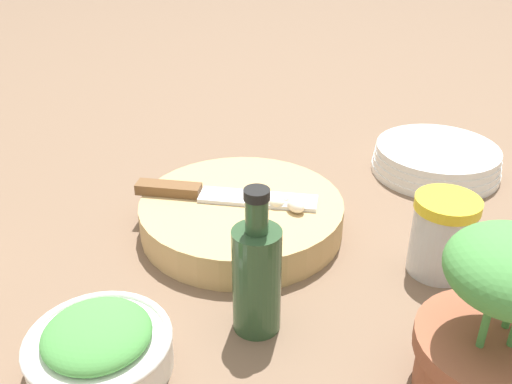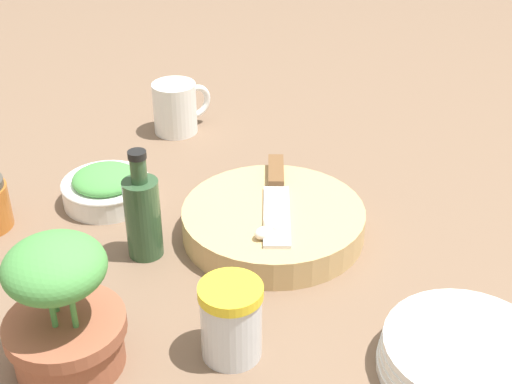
{
  "view_description": "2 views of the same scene",
  "coord_description": "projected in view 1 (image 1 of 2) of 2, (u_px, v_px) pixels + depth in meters",
  "views": [
    {
      "loc": [
        0.39,
        0.38,
        0.38
      ],
      "look_at": [
        -0.04,
        -0.03,
        0.05
      ],
      "focal_mm": 40.0,
      "sensor_mm": 36.0,
      "label": 1
    },
    {
      "loc": [
        -0.46,
        0.63,
        0.55
      ],
      "look_at": [
        -0.0,
        -0.03,
        0.06
      ],
      "focal_mm": 50.0,
      "sensor_mm": 36.0,
      "label": 2
    }
  ],
  "objects": [
    {
      "name": "ground_plane",
      "position": [
        251.0,
        250.0,
        0.66
      ],
      "size": [
        5.0,
        5.0,
        0.0
      ],
      "primitive_type": "plane",
      "color": "brown"
    },
    {
      "name": "cutting_board",
      "position": [
        242.0,
        215.0,
        0.69
      ],
      "size": [
        0.24,
        0.24,
        0.04
      ],
      "color": "tan",
      "rests_on": "ground_plane"
    },
    {
      "name": "chef_knife",
      "position": [
        214.0,
        194.0,
        0.69
      ],
      "size": [
        0.15,
        0.2,
        0.01
      ],
      "rotation": [
        0.0,
        0.0,
        0.59
      ],
      "color": "brown",
      "rests_on": "cutting_board"
    },
    {
      "name": "garlic_cloves",
      "position": [
        287.0,
        203.0,
        0.66
      ],
      "size": [
        0.04,
        0.05,
        0.02
      ],
      "color": "silver",
      "rests_on": "cutting_board"
    },
    {
      "name": "herb_bowl",
      "position": [
        99.0,
        346.0,
        0.49
      ],
      "size": [
        0.13,
        0.13,
        0.05
      ],
      "color": "silver",
      "rests_on": "ground_plane"
    },
    {
      "name": "spice_jar",
      "position": [
        442.0,
        235.0,
        0.6
      ],
      "size": [
        0.07,
        0.07,
        0.09
      ],
      "color": "silver",
      "rests_on": "ground_plane"
    },
    {
      "name": "plate_stack",
      "position": [
        436.0,
        160.0,
        0.82
      ],
      "size": [
        0.18,
        0.18,
        0.04
      ],
      "color": "silver",
      "rests_on": "ground_plane"
    },
    {
      "name": "oil_bottle",
      "position": [
        257.0,
        276.0,
        0.52
      ],
      "size": [
        0.05,
        0.05,
        0.15
      ],
      "color": "#2D4C2D",
      "rests_on": "ground_plane"
    },
    {
      "name": "potted_herb",
      "position": [
        498.0,
        329.0,
        0.44
      ],
      "size": [
        0.13,
        0.13,
        0.16
      ],
      "color": "#935138",
      "rests_on": "ground_plane"
    }
  ]
}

